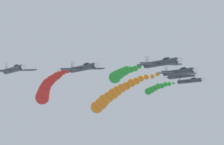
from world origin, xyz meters
TOP-DOWN VIEW (x-y plane):
  - airplane_lead at (0.41, 17.62)m, footprint 9.57×10.35m
  - smoke_trail_lead at (-1.33, 0.98)m, footprint 4.51×15.10m
  - airplane_left_inner at (-11.31, 8.28)m, footprint 9.56×10.35m
  - smoke_trail_left_inner at (-11.15, -19.48)m, footprint 3.46×29.33m
  - airplane_right_inner at (10.60, 6.81)m, footprint 9.56×10.35m
  - smoke_trail_right_inner at (7.99, -16.93)m, footprint 6.38×24.22m
  - airplane_left_outer at (-21.18, -2.54)m, footprint 9.54×10.35m
  - airplane_right_outer at (21.01, -1.92)m, footprint 9.56×10.35m
  - airplane_trailing at (-32.73, -12.91)m, footprint 9.55×10.35m
  - smoke_trail_trailing at (-33.02, -29.23)m, footprint 2.43×14.59m

SIDE VIEW (x-z plane):
  - smoke_trail_left_inner at x=-11.15m, z-range 88.10..97.00m
  - smoke_trail_right_inner at x=7.99m, z-range 90.29..96.97m
  - smoke_trail_trailing at x=-33.02m, z-range 94.45..97.85m
  - smoke_trail_lead at x=-1.33m, z-range 94.88..97.84m
  - airplane_right_outer at x=21.01m, z-range 95.23..97.62m
  - airplane_right_inner at x=10.60m, z-range 95.32..97.68m
  - airplane_left_inner at x=-11.31m, z-range 95.64..97.96m
  - airplane_lead at x=0.41m, z-range 95.80..98.14m
  - airplane_trailing at x=-32.73m, z-range 96.05..98.53m
  - airplane_left_outer at x=-21.18m, z-range 96.04..98.59m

